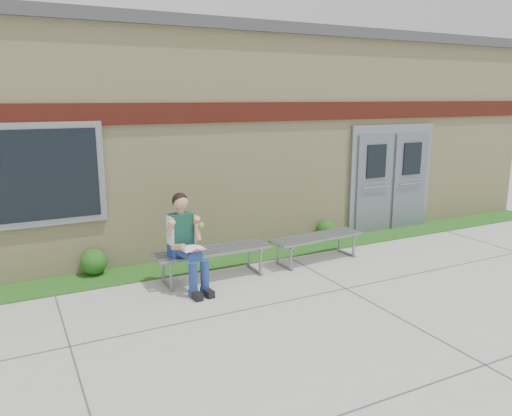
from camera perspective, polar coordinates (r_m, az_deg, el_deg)
ground at (r=6.93m, az=6.03°, el=-11.92°), size 80.00×80.00×0.00m
grass_strip at (r=9.07m, az=-2.96°, el=-5.81°), size 16.00×0.80×0.02m
school_building at (r=11.81m, az=-9.88°, el=8.67°), size 16.20×6.22×4.20m
bench_left at (r=8.04m, az=-5.01°, el=-5.49°), size 1.89×0.53×0.49m
bench_right at (r=8.95m, az=6.96°, el=-3.84°), size 1.79×0.62×0.46m
girl at (r=7.57m, az=-8.00°, el=-3.68°), size 0.56×0.90×1.47m
shrub_mid at (r=8.61m, az=-18.05°, el=-5.87°), size 0.43×0.43×0.43m
shrub_east at (r=10.29m, az=8.05°, el=-2.46°), size 0.40×0.40×0.40m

